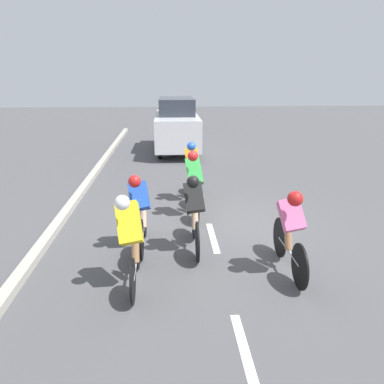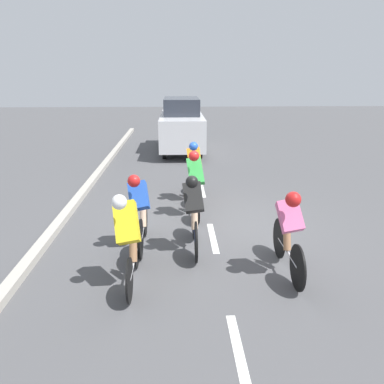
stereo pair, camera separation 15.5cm
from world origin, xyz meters
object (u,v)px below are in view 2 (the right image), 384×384
cyclist_black (194,211)px  cyclist_yellow (129,237)px  cyclist_pink (289,230)px  cyclist_green (196,181)px  cyclist_orange (195,169)px  cyclist_blue (140,209)px  support_car (182,125)px

cyclist_black → cyclist_yellow: bearing=48.1°
cyclist_yellow → cyclist_pink: size_ratio=0.94×
cyclist_black → cyclist_green: 1.77m
cyclist_orange → cyclist_blue: size_ratio=0.99×
cyclist_yellow → cyclist_green: cyclist_green is taller
cyclist_orange → cyclist_blue: (1.12, 2.67, -0.05)m
cyclist_pink → cyclist_yellow: bearing=5.3°
cyclist_yellow → cyclist_green: size_ratio=0.97×
cyclist_blue → cyclist_yellow: size_ratio=1.02×
cyclist_pink → cyclist_blue: bearing=-24.1°
cyclist_green → support_car: 7.47m
cyclist_black → cyclist_pink: bearing=148.1°
cyclist_yellow → support_car: 10.40m
cyclist_yellow → support_car: size_ratio=0.36×
cyclist_yellow → cyclist_green: (-1.14, -2.90, 0.02)m
cyclist_green → cyclist_black: bearing=85.8°
cyclist_black → cyclist_yellow: size_ratio=1.01×
cyclist_yellow → cyclist_pink: bearing=-174.7°
cyclist_blue → cyclist_green: bearing=-124.3°
cyclist_orange → cyclist_black: (0.16, 2.84, -0.04)m
cyclist_black → cyclist_pink: 1.70m
cyclist_orange → cyclist_blue: cyclist_orange is taller
cyclist_blue → support_car: 9.10m
cyclist_orange → cyclist_pink: cyclist_orange is taller
cyclist_black → cyclist_orange: bearing=-93.2°
cyclist_blue → cyclist_green: cyclist_green is taller
cyclist_yellow → cyclist_pink: cyclist_yellow is taller
cyclist_blue → cyclist_yellow: (0.05, 1.30, 0.05)m
support_car → cyclist_black: bearing=90.5°
cyclist_blue → cyclist_pink: cyclist_pink is taller
support_car → cyclist_pink: bearing=98.5°
cyclist_blue → cyclist_black: 0.98m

